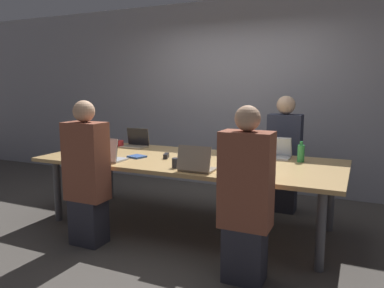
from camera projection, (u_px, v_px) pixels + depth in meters
ground_plane at (189, 225)px, 4.21m from camera, size 24.00×24.00×0.00m
curtain_wall at (239, 96)px, 5.58m from camera, size 12.00×0.06×2.80m
conference_table at (189, 164)px, 4.10m from camera, size 3.25×1.34×0.76m
laptop_near_right at (253, 169)px, 3.31m from camera, size 0.35×0.22×0.21m
person_near_right at (246, 199)px, 2.91m from camera, size 0.40×0.24×1.41m
cup_near_right at (228, 166)px, 3.47m from camera, size 0.08×0.08×0.10m
laptop_near_midright at (196, 164)px, 3.48m from camera, size 0.33×0.24×0.25m
cup_near_midright at (175, 163)px, 3.64m from camera, size 0.07×0.07×0.10m
laptop_far_left at (136, 142)px, 4.86m from camera, size 0.31×0.24×0.24m
cup_far_left at (120, 143)px, 4.95m from camera, size 0.09×0.09×0.08m
laptop_far_right at (275, 152)px, 4.15m from camera, size 0.34×0.24×0.23m
person_far_right at (284, 156)px, 4.59m from camera, size 0.40×0.24×1.43m
cup_far_right at (254, 152)px, 4.24m from camera, size 0.07×0.07×0.10m
bottle_far_right at (301, 153)px, 3.92m from camera, size 0.07×0.07×0.22m
laptop_near_left at (108, 155)px, 3.95m from camera, size 0.31×0.25×0.25m
person_near_left at (87, 176)px, 3.62m from camera, size 0.40×0.24×1.42m
stapler at (166, 156)px, 4.14m from camera, size 0.09×0.16×0.05m
notebook at (137, 157)px, 4.17m from camera, size 0.21×0.19×0.02m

